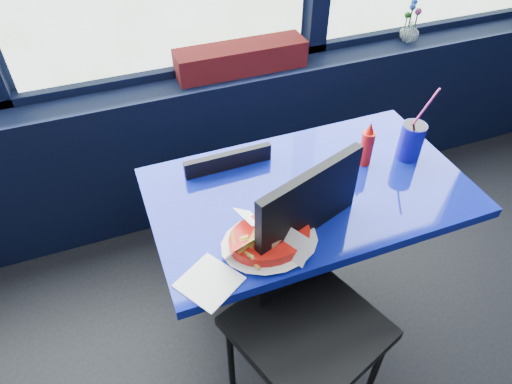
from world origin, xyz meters
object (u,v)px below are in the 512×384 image
at_px(near_table, 306,221).
at_px(flower_vase, 410,29).
at_px(soda_cup, 411,140).
at_px(chair_near_back, 224,201).
at_px(chair_near_front, 307,291).
at_px(planter_box, 241,58).
at_px(ketchup_bottle, 367,146).
at_px(food_basket, 271,236).

height_order(near_table, flower_vase, flower_vase).
xyz_separation_m(flower_vase, soda_cup, (-0.56, -0.83, -0.04)).
distance_m(chair_near_back, soda_cup, 0.84).
xyz_separation_m(chair_near_front, soda_cup, (0.60, 0.35, 0.25)).
distance_m(near_table, chair_near_front, 0.35).
relative_size(near_table, soda_cup, 3.71).
xyz_separation_m(chair_near_back, planter_box, (0.28, 0.54, 0.39)).
height_order(near_table, soda_cup, soda_cup).
bearing_deg(chair_near_back, ketchup_bottle, 151.92).
height_order(near_table, food_basket, food_basket).
bearing_deg(ketchup_bottle, soda_cup, -8.20).
xyz_separation_m(chair_near_back, flower_vase, (1.26, 0.53, 0.40)).
relative_size(planter_box, soda_cup, 2.02).
relative_size(chair_near_front, food_basket, 3.36).
relative_size(chair_near_back, food_basket, 2.72).
height_order(chair_near_front, ketchup_bottle, chair_near_front).
relative_size(food_basket, ketchup_bottle, 1.57).
xyz_separation_m(near_table, food_basket, (-0.24, -0.20, 0.22)).
xyz_separation_m(chair_near_back, food_basket, (0.01, -0.53, 0.32)).
distance_m(planter_box, flower_vase, 0.98).
height_order(near_table, chair_near_back, chair_near_back).
relative_size(flower_vase, ketchup_bottle, 1.17).
bearing_deg(flower_vase, food_basket, -139.76).
xyz_separation_m(chair_near_back, ketchup_bottle, (0.52, -0.27, 0.36)).
height_order(chair_near_back, soda_cup, soda_cup).
xyz_separation_m(planter_box, ketchup_bottle, (0.23, -0.81, -0.03)).
height_order(planter_box, food_basket, planter_box).
bearing_deg(planter_box, soda_cup, -63.05).
xyz_separation_m(chair_near_front, chair_near_back, (-0.10, 0.64, -0.11)).
distance_m(chair_near_front, soda_cup, 0.74).
bearing_deg(chair_near_front, ketchup_bottle, 22.59).
bearing_deg(soda_cup, ketchup_bottle, 171.80).
xyz_separation_m(near_table, flower_vase, (1.02, 0.86, 0.30)).
relative_size(near_table, planter_box, 1.84).
bearing_deg(chair_near_front, near_table, 45.28).
bearing_deg(chair_near_front, food_basket, 110.72).
relative_size(chair_near_front, soda_cup, 3.14).
distance_m(chair_near_back, planter_box, 0.73).
bearing_deg(near_table, planter_box, 87.59).
bearing_deg(soda_cup, near_table, -175.84).
bearing_deg(near_table, chair_near_back, 127.05).
xyz_separation_m(near_table, planter_box, (0.04, 0.87, 0.30)).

